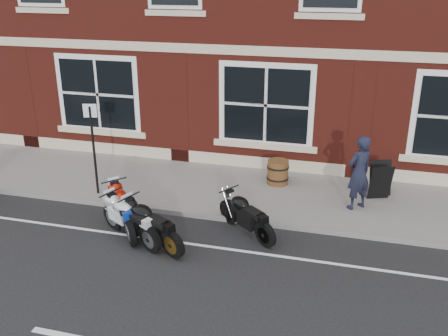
% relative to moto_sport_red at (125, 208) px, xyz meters
% --- Properties ---
extents(ground, '(80.00, 80.00, 0.00)m').
position_rel_moto_sport_red_xyz_m(ground, '(0.82, -0.46, -0.52)').
color(ground, black).
rests_on(ground, ground).
extents(sidewalk, '(30.00, 3.00, 0.12)m').
position_rel_moto_sport_red_xyz_m(sidewalk, '(0.82, 2.54, -0.46)').
color(sidewalk, slate).
rests_on(sidewalk, ground).
extents(kerb, '(30.00, 0.16, 0.12)m').
position_rel_moto_sport_red_xyz_m(kerb, '(0.82, 0.96, -0.46)').
color(kerb, slate).
rests_on(kerb, ground).
extents(moto_sport_red, '(1.29, 1.68, 0.90)m').
position_rel_moto_sport_red_xyz_m(moto_sport_red, '(0.00, 0.00, 0.00)').
color(moto_sport_red, black).
rests_on(moto_sport_red, ground).
extents(moto_sport_black, '(1.78, 1.05, 0.88)m').
position_rel_moto_sport_red_xyz_m(moto_sport_black, '(0.80, -0.48, -0.01)').
color(moto_sport_black, black).
rests_on(moto_sport_black, ground).
extents(moto_sport_silver, '(1.74, 1.10, 0.88)m').
position_rel_moto_sport_red_xyz_m(moto_sport_silver, '(0.31, -0.37, -0.01)').
color(moto_sport_silver, black).
rests_on(moto_sport_silver, ground).
extents(moto_naked_black, '(1.49, 1.27, 0.83)m').
position_rel_moto_sport_red_xyz_m(moto_naked_black, '(2.61, 0.51, -0.04)').
color(moto_naked_black, black).
rests_on(moto_naked_black, ground).
extents(pedestrian_left, '(0.77, 0.75, 1.78)m').
position_rel_moto_sport_red_xyz_m(pedestrian_left, '(4.88, 2.16, 0.49)').
color(pedestrian_left, black).
rests_on(pedestrian_left, sidewalk).
extents(a_board_sign, '(0.64, 0.53, 0.90)m').
position_rel_moto_sport_red_xyz_m(a_board_sign, '(5.42, 2.92, 0.06)').
color(a_board_sign, black).
rests_on(a_board_sign, sidewalk).
extents(barrel_planter, '(0.58, 0.58, 0.64)m').
position_rel_moto_sport_red_xyz_m(barrel_planter, '(2.86, 3.13, -0.08)').
color(barrel_planter, '#452712').
rests_on(barrel_planter, sidewalk).
extents(parking_sign, '(0.32, 0.10, 2.30)m').
position_rel_moto_sport_red_xyz_m(parking_sign, '(-1.40, 1.35, 0.93)').
color(parking_sign, black).
rests_on(parking_sign, sidewalk).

